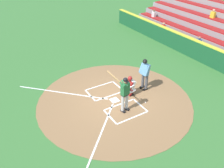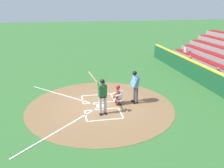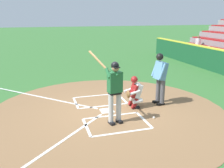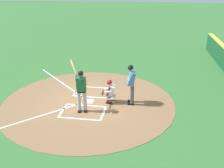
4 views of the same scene
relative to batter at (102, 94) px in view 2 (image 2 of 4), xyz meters
The scene contains 8 objects.
ground_plane 1.47m from the batter, ahead, with size 120.00×120.00×0.00m, color #387033.
dirt_circle 1.47m from the batter, ahead, with size 8.00×8.00×0.01m, color olive.
home_plate_and_chalk 1.68m from the batter, 40.66° to the left, with size 7.93×4.91×0.01m.
batter is the anchor object (origin of this frame).
catcher 1.55m from the batter, 45.72° to the right, with size 0.59×0.61×1.13m.
plate_umpire 2.29m from the batter, 62.10° to the right, with size 0.60×0.45×1.86m.
baseball 1.67m from the batter, 92.58° to the right, with size 0.07×0.07×0.07m, color white.
backstop_wall 7.62m from the batter, 82.64° to the right, with size 22.00×0.36×1.31m.
Camera 2 is at (-11.62, 1.68, 5.39)m, focal length 37.50 mm.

